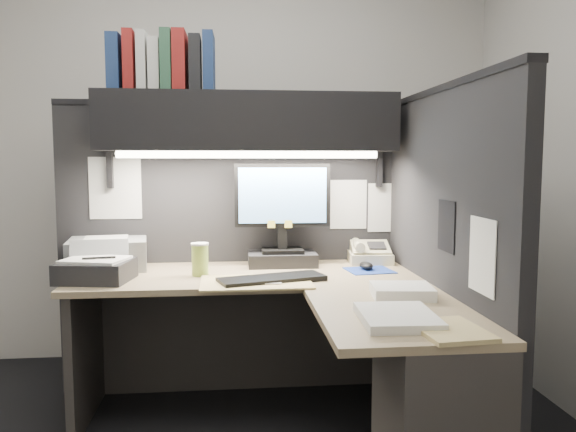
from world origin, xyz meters
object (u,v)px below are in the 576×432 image
Objects in this scene: desk at (327,365)px; telephone at (370,254)px; coffee_cup at (200,260)px; overhead_shelf at (248,123)px; notebook_stack at (96,271)px; printer at (108,254)px; keyboard at (272,279)px; monitor at (282,226)px.

telephone is at bearing 64.66° from desk.
desk is 11.08× the size of coffee_cup.
notebook_stack is at bearing -157.52° from overhead_shelf.
coffee_cup is 0.55m from printer.
keyboard is 1.56× the size of notebook_stack.
telephone is (0.58, 0.45, 0.03)m from keyboard.
printer reaches higher than coffee_cup.
printer is (-1.05, 0.76, 0.37)m from desk.
monitor is at bearing -8.63° from printer.
overhead_shelf is at bearing 85.99° from keyboard.
coffee_cup is 0.48× the size of notebook_stack.
desk is 5.29× the size of notebook_stack.
overhead_shelf is (-0.30, 0.75, 1.06)m from desk.
printer is (-0.93, 0.01, -0.14)m from monitor.
desk is 7.04× the size of telephone.
monitor is 2.29× the size of telephone.
printer is at bearing 136.63° from keyboard.
overhead_shelf is at bearing 179.85° from monitor.
printer is at bearing 154.62° from coffee_cup.
overhead_shelf is 0.58m from monitor.
overhead_shelf is at bearing -8.58° from printer.
telephone is 1.46m from notebook_stack.
monitor is at bearing -169.40° from telephone.
overhead_shelf is 3.93× the size of printer.
monitor reaches higher than telephone.
telephone is at bearing 13.92° from notebook_stack.
overhead_shelf is 6.42× the size of telephone.
monitor is 0.98m from notebook_stack.
keyboard is 3.28× the size of coffee_cup.
keyboard is 1.27× the size of printer.
keyboard is (0.09, -0.41, -0.76)m from overhead_shelf.
coffee_cup reaches higher than telephone.
monitor reaches higher than keyboard.
monitor is (-0.12, 0.75, 0.51)m from desk.
telephone is at bearing 3.88° from overhead_shelf.
overhead_shelf is 1.02m from printer.
telephone is 1.42m from printer.
notebook_stack is at bearing -161.17° from monitor.
notebook_stack is (-1.41, -0.35, 0.00)m from telephone.
keyboard is 0.94m from printer.
coffee_cup is 0.39× the size of printer.
notebook_stack is at bearing 155.81° from keyboard.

